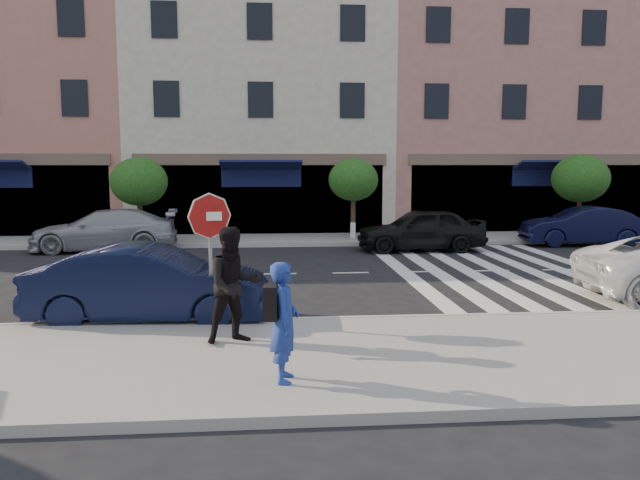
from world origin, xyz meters
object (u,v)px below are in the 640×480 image
at_px(walker, 234,285).
at_px(car_near_mid, 150,284).
at_px(car_far_mid, 421,229).
at_px(car_far_right, 583,226).
at_px(stop_sign, 210,228).
at_px(car_far_left, 104,230).
at_px(photographer, 284,322).

relative_size(walker, car_near_mid, 0.42).
distance_m(car_far_mid, car_far_right, 6.32).
bearing_deg(walker, car_near_mid, 109.07).
xyz_separation_m(walker, car_near_mid, (-1.67, 1.97, -0.35)).
height_order(stop_sign, car_far_mid, stop_sign).
distance_m(walker, car_far_mid, 12.51).
relative_size(car_far_left, car_far_mid, 1.12).
xyz_separation_m(stop_sign, photographer, (1.23, -3.15, -0.92)).
relative_size(car_far_mid, car_far_right, 1.01).
distance_m(walker, car_far_left, 13.09).
relative_size(photographer, car_far_mid, 0.37).
height_order(stop_sign, car_far_left, stop_sign).
distance_m(photographer, walker, 2.00).
bearing_deg(car_far_right, car_far_left, -84.09).
bearing_deg(stop_sign, car_far_mid, 51.17).
relative_size(photographer, walker, 0.85).
height_order(walker, car_far_mid, walker).
bearing_deg(car_near_mid, car_far_right, -51.18).
bearing_deg(car_far_right, stop_sign, -43.34).
height_order(photographer, walker, walker).
xyz_separation_m(stop_sign, car_near_mid, (-1.20, 0.67, -1.13)).
bearing_deg(walker, car_far_left, 91.48).
bearing_deg(stop_sign, car_far_left, 106.97).
bearing_deg(car_far_left, walker, 17.22).
distance_m(walker, car_near_mid, 2.61).
distance_m(stop_sign, car_far_left, 11.76).
distance_m(photographer, car_near_mid, 4.53).
relative_size(photographer, car_far_right, 0.37).
bearing_deg(car_near_mid, car_far_left, 21.41).
distance_m(car_near_mid, car_far_mid, 11.78).
distance_m(walker, car_far_right, 16.98).
height_order(photographer, car_far_mid, photographer).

